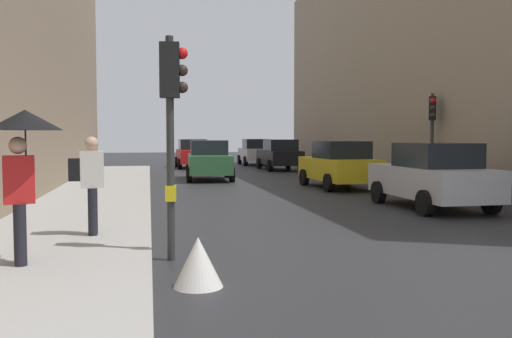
{
  "coord_description": "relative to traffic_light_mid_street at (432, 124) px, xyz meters",
  "views": [
    {
      "loc": [
        -5.05,
        -8.26,
        1.93
      ],
      "look_at": [
        -2.22,
        6.44,
        1.06
      ],
      "focal_mm": 39.11,
      "sensor_mm": 36.0,
      "label": 1
    }
  ],
  "objects": [
    {
      "name": "car_silver_hatchback",
      "position": [
        -2.31,
        -4.32,
        -1.49
      ],
      "size": [
        2.08,
        4.23,
        1.76
      ],
      "color": "#BCBCC1",
      "rests_on": "ground"
    },
    {
      "name": "car_red_sedan",
      "position": [
        -7.12,
        16.3,
        -1.49
      ],
      "size": [
        2.08,
        4.23,
        1.76
      ],
      "color": "red",
      "rests_on": "ground"
    },
    {
      "name": "car_green_estate",
      "position": [
        -7.14,
        6.72,
        -1.49
      ],
      "size": [
        2.2,
        4.29,
        1.76
      ],
      "color": "#2D6038",
      "rests_on": "ground"
    },
    {
      "name": "warning_sign_triangle",
      "position": [
        -9.16,
        -10.98,
        -2.05
      ],
      "size": [
        0.64,
        0.64,
        0.65
      ],
      "primitive_type": "cone",
      "color": "silver",
      "rests_on": "ground"
    },
    {
      "name": "car_dark_suv",
      "position": [
        -2.35,
        13.31,
        -1.49
      ],
      "size": [
        2.09,
        4.24,
        1.76
      ],
      "color": "black",
      "rests_on": "ground"
    },
    {
      "name": "pedestrian_with_umbrella",
      "position": [
        -11.46,
        -9.92,
        -0.53
      ],
      "size": [
        1.0,
        1.0,
        2.14
      ],
      "color": "black",
      "rests_on": "sidewalk_kerb"
    },
    {
      "name": "traffic_light_mid_street",
      "position": [
        0.0,
        0.0,
        0.0
      ],
      "size": [
        0.35,
        0.45,
        3.44
      ],
      "color": "#2D2D2D",
      "rests_on": "ground"
    },
    {
      "name": "traffic_light_near_left",
      "position": [
        -9.41,
        -9.35,
        0.02
      ],
      "size": [
        0.44,
        0.27,
        3.47
      ],
      "color": "#2D2D2D",
      "rests_on": "ground"
    },
    {
      "name": "pedestrian_with_black_backpack",
      "position": [
        -10.81,
        -7.68,
        -1.21
      ],
      "size": [
        0.61,
        0.36,
        1.77
      ],
      "color": "black",
      "rests_on": "sidewalk_kerb"
    },
    {
      "name": "sidewalk_kerb",
      "position": [
        -11.32,
        -3.79,
        -2.29
      ],
      "size": [
        3.16,
        40.0,
        0.16
      ],
      "primitive_type": "cube",
      "color": "#A8A5A0",
      "rests_on": "ground"
    },
    {
      "name": "car_yellow_taxi",
      "position": [
        -2.77,
        1.83,
        -1.49
      ],
      "size": [
        2.17,
        4.28,
        1.76
      ],
      "color": "yellow",
      "rests_on": "ground"
    },
    {
      "name": "ground_plane",
      "position": [
        -4.71,
        -9.79,
        -2.37
      ],
      "size": [
        120.0,
        120.0,
        0.0
      ],
      "primitive_type": "plane",
      "color": "#28282B"
    },
    {
      "name": "car_white_compact",
      "position": [
        -2.63,
        19.2,
        -1.49
      ],
      "size": [
        2.07,
        4.22,
        1.76
      ],
      "color": "silver",
      "rests_on": "ground"
    }
  ]
}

